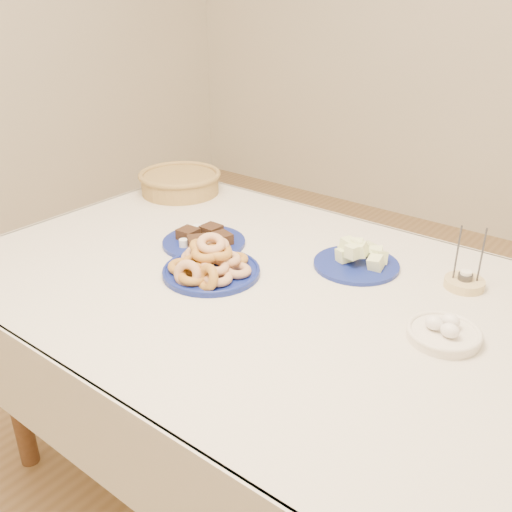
% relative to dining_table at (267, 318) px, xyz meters
% --- Properties ---
extents(ground, '(5.00, 5.00, 0.00)m').
position_rel_dining_table_xyz_m(ground, '(0.00, 0.00, -0.64)').
color(ground, '#967147').
rests_on(ground, ground).
extents(dining_table, '(1.71, 1.11, 0.75)m').
position_rel_dining_table_xyz_m(dining_table, '(0.00, 0.00, 0.00)').
color(dining_table, brown).
rests_on(dining_table, ground).
extents(donut_platter, '(0.30, 0.30, 0.12)m').
position_rel_dining_table_xyz_m(donut_platter, '(-0.15, -0.06, 0.14)').
color(donut_platter, navy).
rests_on(donut_platter, dining_table).
extents(melon_plate, '(0.31, 0.31, 0.08)m').
position_rel_dining_table_xyz_m(melon_plate, '(0.14, 0.24, 0.13)').
color(melon_plate, navy).
rests_on(melon_plate, dining_table).
extents(brownie_plate, '(0.31, 0.31, 0.04)m').
position_rel_dining_table_xyz_m(brownie_plate, '(-0.30, 0.08, 0.12)').
color(brownie_plate, navy).
rests_on(brownie_plate, dining_table).
extents(wicker_basket, '(0.32, 0.32, 0.08)m').
position_rel_dining_table_xyz_m(wicker_basket, '(-0.69, 0.37, 0.15)').
color(wicker_basket, olive).
rests_on(wicker_basket, dining_table).
extents(candle_holder, '(0.13, 0.13, 0.17)m').
position_rel_dining_table_xyz_m(candle_holder, '(0.41, 0.30, 0.12)').
color(candle_holder, tan).
rests_on(candle_holder, dining_table).
extents(egg_bowl, '(0.17, 0.17, 0.05)m').
position_rel_dining_table_xyz_m(egg_bowl, '(0.46, 0.04, 0.12)').
color(egg_bowl, white).
rests_on(egg_bowl, dining_table).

